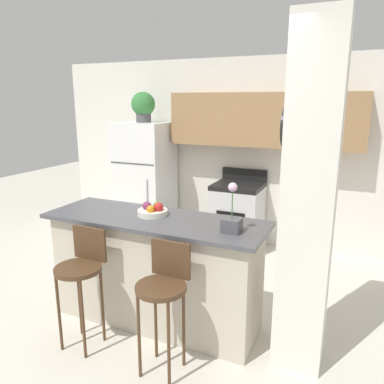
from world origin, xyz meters
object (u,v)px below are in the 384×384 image
object	(u,v)px
bar_stool_left	(82,270)
trash_bin	(174,233)
fruit_bowl	(153,211)
bar_stool_right	(164,288)
potted_plant_on_fridge	(143,106)
stove_range	(237,216)
orchid_vase	(232,220)
refrigerator	(146,180)

from	to	relation	value
bar_stool_left	trash_bin	xyz separation A→B (m)	(-0.30, 2.22, -0.47)
fruit_bowl	bar_stool_right	bearing A→B (deg)	-54.57
potted_plant_on_fridge	trash_bin	distance (m)	1.83
bar_stool_right	trash_bin	bearing A→B (deg)	115.28
trash_bin	stove_range	bearing A→B (deg)	19.81
orchid_vase	potted_plant_on_fridge	bearing A→B (deg)	134.92
bar_stool_right	stove_range	bearing A→B (deg)	95.21
orchid_vase	fruit_bowl	distance (m)	0.78
bar_stool_right	fruit_bowl	distance (m)	0.82
orchid_vase	trash_bin	world-z (taller)	orchid_vase
bar_stool_right	potted_plant_on_fridge	world-z (taller)	potted_plant_on_fridge
refrigerator	orchid_vase	bearing A→B (deg)	-45.08
potted_plant_on_fridge	fruit_bowl	bearing A→B (deg)	-57.03
bar_stool_left	orchid_vase	distance (m)	1.27
refrigerator	fruit_bowl	bearing A→B (deg)	-57.03
refrigerator	bar_stool_left	size ratio (longest dim) A/B	1.71
bar_stool_right	orchid_vase	xyz separation A→B (m)	(0.35, 0.47, 0.43)
bar_stool_right	potted_plant_on_fridge	size ratio (longest dim) A/B	2.36
stove_range	bar_stool_left	size ratio (longest dim) A/B	1.09
stove_range	trash_bin	world-z (taller)	stove_range
stove_range	bar_stool_right	size ratio (longest dim) A/B	1.09
potted_plant_on_fridge	stove_range	bearing A→B (deg)	2.24
bar_stool_right	fruit_bowl	size ratio (longest dim) A/B	3.69
trash_bin	bar_stool_right	bearing A→B (deg)	-64.72
fruit_bowl	refrigerator	bearing A→B (deg)	122.97
potted_plant_on_fridge	bar_stool_right	bearing A→B (deg)	-56.43
stove_range	bar_stool_left	xyz separation A→B (m)	(-0.52, -2.51, 0.20)
refrigerator	bar_stool_right	xyz separation A→B (m)	(1.63, -2.46, -0.18)
potted_plant_on_fridge	fruit_bowl	world-z (taller)	potted_plant_on_fridge
bar_stool_left	potted_plant_on_fridge	world-z (taller)	potted_plant_on_fridge
stove_range	potted_plant_on_fridge	bearing A→B (deg)	-177.76
refrigerator	stove_range	size ratio (longest dim) A/B	1.58
stove_range	bar_stool_right	distance (m)	2.53
potted_plant_on_fridge	orchid_vase	distance (m)	2.92
refrigerator	bar_stool_right	distance (m)	2.95
refrigerator	trash_bin	distance (m)	0.91
bar_stool_left	refrigerator	bearing A→B (deg)	109.72
stove_range	trash_bin	size ratio (longest dim) A/B	2.82
bar_stool_right	orchid_vase	bearing A→B (deg)	53.06
bar_stool_left	trash_bin	distance (m)	2.29
trash_bin	bar_stool_left	bearing A→B (deg)	-82.37
bar_stool_left	bar_stool_right	bearing A→B (deg)	0.00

